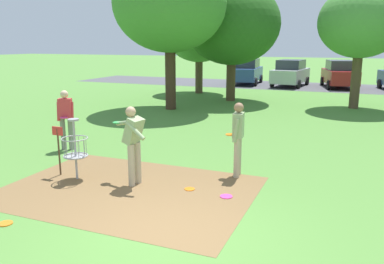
{
  "coord_description": "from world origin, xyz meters",
  "views": [
    {
      "loc": [
        2.52,
        -5.15,
        3.02
      ],
      "look_at": [
        -0.83,
        3.07,
        1.0
      ],
      "focal_mm": 36.92,
      "sensor_mm": 36.0,
      "label": 1
    }
  ],
  "objects_px": {
    "disc_golf_basket": "(73,147)",
    "tree_mid_right": "(199,33)",
    "frisbee_near_basket": "(5,223)",
    "player_foreground_watching": "(133,140)",
    "tree_mid_center": "(361,22)",
    "tree_mid_left": "(170,4)",
    "parked_car_center_left": "(291,73)",
    "parked_car_leftmost": "(247,71)",
    "player_throwing": "(66,116)",
    "parked_car_center_right": "(340,74)",
    "frisbee_by_tee": "(226,196)",
    "tree_near_right": "(232,24)",
    "frisbee_mid_grass": "(190,189)",
    "player_waiting_left": "(238,135)"
  },
  "relations": [
    {
      "from": "disc_golf_basket",
      "to": "tree_near_right",
      "type": "height_order",
      "value": "tree_near_right"
    },
    {
      "from": "frisbee_by_tee",
      "to": "tree_near_right",
      "type": "bearing_deg",
      "value": 106.4
    },
    {
      "from": "tree_mid_left",
      "to": "parked_car_center_left",
      "type": "relative_size",
      "value": 1.56
    },
    {
      "from": "tree_mid_left",
      "to": "tree_mid_center",
      "type": "relative_size",
      "value": 1.23
    },
    {
      "from": "parked_car_leftmost",
      "to": "disc_golf_basket",
      "type": "bearing_deg",
      "value": -85.54
    },
    {
      "from": "player_foreground_watching",
      "to": "tree_near_right",
      "type": "bearing_deg",
      "value": 97.61
    },
    {
      "from": "frisbee_mid_grass",
      "to": "parked_car_center_right",
      "type": "xyz_separation_m",
      "value": [
        2.1,
        21.61,
        0.91
      ]
    },
    {
      "from": "frisbee_mid_grass",
      "to": "tree_mid_left",
      "type": "distance_m",
      "value": 11.32
    },
    {
      "from": "tree_mid_center",
      "to": "parked_car_center_right",
      "type": "bearing_deg",
      "value": 96.36
    },
    {
      "from": "player_throwing",
      "to": "tree_mid_right",
      "type": "distance_m",
      "value": 13.85
    },
    {
      "from": "player_foreground_watching",
      "to": "parked_car_center_right",
      "type": "height_order",
      "value": "parked_car_center_right"
    },
    {
      "from": "parked_car_center_right",
      "to": "frisbee_near_basket",
      "type": "bearing_deg",
      "value": -100.26
    },
    {
      "from": "frisbee_by_tee",
      "to": "parked_car_center_left",
      "type": "distance_m",
      "value": 21.4
    },
    {
      "from": "disc_golf_basket",
      "to": "parked_car_center_left",
      "type": "distance_m",
      "value": 21.6
    },
    {
      "from": "tree_mid_center",
      "to": "tree_mid_right",
      "type": "relative_size",
      "value": 1.04
    },
    {
      "from": "player_foreground_watching",
      "to": "frisbee_near_basket",
      "type": "xyz_separation_m",
      "value": [
        -1.05,
        -2.53,
        -0.98
      ]
    },
    {
      "from": "tree_mid_center",
      "to": "frisbee_by_tee",
      "type": "bearing_deg",
      "value": -100.09
    },
    {
      "from": "parked_car_leftmost",
      "to": "parked_car_center_right",
      "type": "height_order",
      "value": "same"
    },
    {
      "from": "parked_car_leftmost",
      "to": "player_foreground_watching",
      "type": "bearing_deg",
      "value": -81.78
    },
    {
      "from": "frisbee_near_basket",
      "to": "tree_mid_right",
      "type": "distance_m",
      "value": 18.51
    },
    {
      "from": "disc_golf_basket",
      "to": "frisbee_by_tee",
      "type": "relative_size",
      "value": 5.52
    },
    {
      "from": "parked_car_center_left",
      "to": "frisbee_near_basket",
      "type": "bearing_deg",
      "value": -92.81
    },
    {
      "from": "frisbee_near_basket",
      "to": "tree_mid_center",
      "type": "distance_m",
      "value": 16.7
    },
    {
      "from": "player_foreground_watching",
      "to": "frisbee_mid_grass",
      "type": "height_order",
      "value": "player_foreground_watching"
    },
    {
      "from": "disc_golf_basket",
      "to": "player_throwing",
      "type": "distance_m",
      "value": 2.69
    },
    {
      "from": "tree_mid_left",
      "to": "player_throwing",
      "type": "bearing_deg",
      "value": -87.99
    },
    {
      "from": "frisbee_near_basket",
      "to": "parked_car_leftmost",
      "type": "xyz_separation_m",
      "value": [
        -2.08,
        24.24,
        0.91
      ]
    },
    {
      "from": "tree_mid_left",
      "to": "parked_car_center_left",
      "type": "xyz_separation_m",
      "value": [
        3.63,
        12.03,
        -3.75
      ]
    },
    {
      "from": "tree_mid_center",
      "to": "parked_car_leftmost",
      "type": "height_order",
      "value": "tree_mid_center"
    },
    {
      "from": "player_throwing",
      "to": "frisbee_near_basket",
      "type": "xyz_separation_m",
      "value": [
        2.19,
        -4.3,
        -0.96
      ]
    },
    {
      "from": "disc_golf_basket",
      "to": "tree_mid_left",
      "type": "height_order",
      "value": "tree_mid_left"
    },
    {
      "from": "player_waiting_left",
      "to": "parked_car_center_left",
      "type": "distance_m",
      "value": 20.04
    },
    {
      "from": "frisbee_near_basket",
      "to": "player_foreground_watching",
      "type": "bearing_deg",
      "value": 67.38
    },
    {
      "from": "player_waiting_left",
      "to": "frisbee_mid_grass",
      "type": "xyz_separation_m",
      "value": [
        -0.68,
        -1.23,
        -0.96
      ]
    },
    {
      "from": "tree_mid_center",
      "to": "tree_mid_right",
      "type": "height_order",
      "value": "tree_mid_center"
    },
    {
      "from": "player_waiting_left",
      "to": "tree_near_right",
      "type": "xyz_separation_m",
      "value": [
        -3.65,
        11.61,
        2.97
      ]
    },
    {
      "from": "player_foreground_watching",
      "to": "tree_mid_left",
      "type": "relative_size",
      "value": 0.25
    },
    {
      "from": "player_throwing",
      "to": "parked_car_center_right",
      "type": "bearing_deg",
      "value": 71.77
    },
    {
      "from": "frisbee_by_tee",
      "to": "player_waiting_left",
      "type": "bearing_deg",
      "value": 96.65
    },
    {
      "from": "player_throwing",
      "to": "tree_mid_center",
      "type": "bearing_deg",
      "value": 55.49
    },
    {
      "from": "player_foreground_watching",
      "to": "frisbee_mid_grass",
      "type": "bearing_deg",
      "value": 6.75
    },
    {
      "from": "player_throwing",
      "to": "tree_near_right",
      "type": "distance_m",
      "value": 11.7
    },
    {
      "from": "player_foreground_watching",
      "to": "frisbee_mid_grass",
      "type": "xyz_separation_m",
      "value": [
        1.24,
        0.15,
        -0.98
      ]
    },
    {
      "from": "disc_golf_basket",
      "to": "tree_mid_right",
      "type": "height_order",
      "value": "tree_mid_right"
    },
    {
      "from": "frisbee_mid_grass",
      "to": "tree_mid_left",
      "type": "relative_size",
      "value": 0.03
    },
    {
      "from": "parked_car_leftmost",
      "to": "tree_near_right",
      "type": "bearing_deg",
      "value": -80.88
    },
    {
      "from": "tree_near_right",
      "to": "tree_mid_left",
      "type": "xyz_separation_m",
      "value": [
        -1.77,
        -3.68,
        0.73
      ]
    },
    {
      "from": "player_throwing",
      "to": "frisbee_by_tee",
      "type": "height_order",
      "value": "player_throwing"
    },
    {
      "from": "tree_mid_center",
      "to": "parked_car_leftmost",
      "type": "distance_m",
      "value": 12.01
    },
    {
      "from": "frisbee_by_tee",
      "to": "tree_mid_right",
      "type": "height_order",
      "value": "tree_mid_right"
    }
  ]
}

